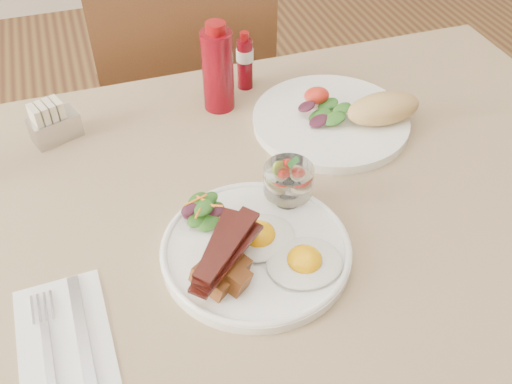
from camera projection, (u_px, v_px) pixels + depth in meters
The scene contains 12 objects.
table at pixel (266, 244), 0.97m from camera, with size 1.33×0.88×0.75m.
chair_far at pixel (185, 102), 1.53m from camera, with size 0.42×0.42×0.93m.
main_plate at pixel (256, 250), 0.84m from camera, with size 0.28×0.28×0.02m, color white.
fried_eggs at pixel (281, 248), 0.82m from camera, with size 0.18×0.19×0.03m.
bacon_potato_pile at pixel (225, 261), 0.77m from camera, with size 0.12×0.13×0.06m.
side_salad at pixel (204, 212), 0.86m from camera, with size 0.07×0.07×0.04m.
fruit_cup at pixel (288, 180), 0.87m from camera, with size 0.08×0.08×0.08m.
second_plate at pixel (343, 116), 1.06m from camera, with size 0.30×0.29×0.07m.
ketchup_bottle at pixel (218, 69), 1.06m from camera, with size 0.06×0.06×0.18m.
hot_sauce_bottle at pixel (245, 61), 1.13m from camera, with size 0.04×0.04×0.12m.
sugar_caddy at pixel (53, 124), 1.02m from camera, with size 0.10×0.07×0.08m.
napkin_cutlery at pixel (66, 342), 0.73m from camera, with size 0.12×0.22×0.01m.
Camera 1 is at (-0.22, -0.61, 1.39)m, focal length 40.00 mm.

